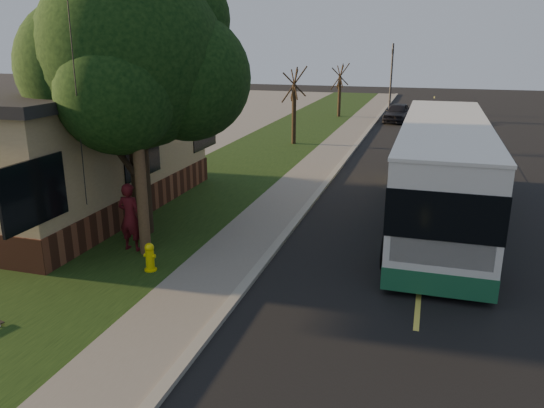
% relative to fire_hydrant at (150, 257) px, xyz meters
% --- Properties ---
extents(ground, '(120.00, 120.00, 0.00)m').
position_rel_fire_hydrant_xyz_m(ground, '(2.60, 0.00, -0.43)').
color(ground, black).
rests_on(ground, ground).
extents(road, '(8.00, 80.00, 0.01)m').
position_rel_fire_hydrant_xyz_m(road, '(6.60, 10.00, -0.43)').
color(road, black).
rests_on(road, ground).
extents(curb, '(0.25, 80.00, 0.12)m').
position_rel_fire_hydrant_xyz_m(curb, '(2.60, 10.00, -0.37)').
color(curb, gray).
rests_on(curb, ground).
extents(sidewalk, '(2.00, 80.00, 0.08)m').
position_rel_fire_hydrant_xyz_m(sidewalk, '(1.60, 10.00, -0.39)').
color(sidewalk, slate).
rests_on(sidewalk, ground).
extents(grass_verge, '(5.00, 80.00, 0.07)m').
position_rel_fire_hydrant_xyz_m(grass_verge, '(-1.90, 10.00, -0.40)').
color(grass_verge, black).
rests_on(grass_verge, ground).
extents(building_lot, '(15.00, 80.00, 0.04)m').
position_rel_fire_hydrant_xyz_m(building_lot, '(-11.90, 10.00, -0.41)').
color(building_lot, slate).
rests_on(building_lot, ground).
extents(fire_hydrant, '(0.32, 0.32, 0.74)m').
position_rel_fire_hydrant_xyz_m(fire_hydrant, '(0.00, 0.00, 0.00)').
color(fire_hydrant, yellow).
rests_on(fire_hydrant, grass_verge).
extents(utility_pole, '(2.86, 3.21, 9.07)m').
position_rel_fire_hydrant_xyz_m(utility_pole, '(-0.71, 0.99, 4.20)').
color(utility_pole, '#473321').
rests_on(utility_pole, ground).
extents(leafy_tree, '(6.30, 6.00, 7.80)m').
position_rel_fire_hydrant_xyz_m(leafy_tree, '(-1.57, 2.65, 4.73)').
color(leafy_tree, black).
rests_on(leafy_tree, grass_verge).
extents(bare_tree_near, '(1.38, 1.21, 4.31)m').
position_rel_fire_hydrant_xyz_m(bare_tree_near, '(-0.90, 18.00, 1.72)').
color(bare_tree_near, black).
rests_on(bare_tree_near, grass_verge).
extents(bare_tree_far, '(1.38, 1.21, 4.03)m').
position_rel_fire_hydrant_xyz_m(bare_tree_far, '(-0.40, 30.00, 1.57)').
color(bare_tree_far, black).
rests_on(bare_tree_far, grass_verge).
extents(traffic_signal, '(0.18, 0.22, 5.50)m').
position_rel_fire_hydrant_xyz_m(traffic_signal, '(3.10, 34.00, 2.73)').
color(traffic_signal, '#2D2D30').
rests_on(traffic_signal, ground).
extents(transit_bus, '(2.79, 12.08, 3.27)m').
position_rel_fire_hydrant_xyz_m(transit_bus, '(6.99, 6.38, 1.31)').
color(transit_bus, silver).
rests_on(transit_bus, ground).
extents(skateboarder, '(0.72, 0.49, 1.92)m').
position_rel_fire_hydrant_xyz_m(skateboarder, '(-1.19, 1.12, 0.60)').
color(skateboarder, '#4B0F15').
rests_on(skateboarder, grass_verge).
extents(dumpster, '(1.42, 1.15, 1.21)m').
position_rel_fire_hydrant_xyz_m(dumpster, '(-5.25, 9.48, 0.21)').
color(dumpster, black).
rests_on(dumpster, building_lot).
extents(distant_car, '(2.02, 4.12, 1.35)m').
position_rel_fire_hydrant_xyz_m(distant_car, '(4.10, 28.87, 0.24)').
color(distant_car, black).
rests_on(distant_car, ground).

